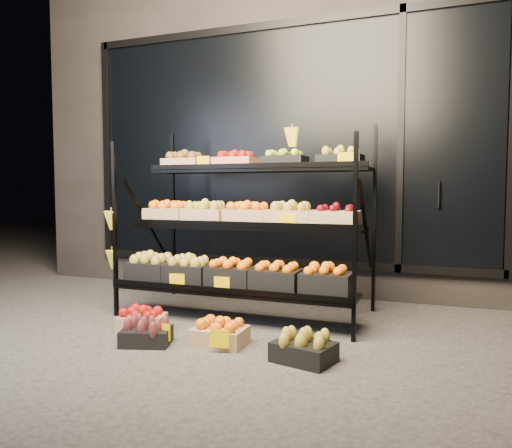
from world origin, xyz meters
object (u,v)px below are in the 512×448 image
at_px(floor_crate_midleft, 146,333).
at_px(floor_crate_midright, 220,333).
at_px(display_rack, 243,225).
at_px(floor_crate_left, 142,319).

bearing_deg(floor_crate_midleft, floor_crate_midright, 2.34).
distance_m(display_rack, floor_crate_left, 1.14).
xyz_separation_m(display_rack, floor_crate_midright, (0.17, -0.83, -0.70)).
xyz_separation_m(floor_crate_left, floor_crate_midleft, (0.24, -0.30, -0.00)).
bearing_deg(floor_crate_midleft, display_rack, 54.68).
distance_m(floor_crate_left, floor_crate_midright, 0.73).
bearing_deg(floor_crate_midright, display_rack, 100.33).
bearing_deg(display_rack, floor_crate_left, -127.59).
distance_m(floor_crate_left, floor_crate_midleft, 0.38).
height_order(floor_crate_midleft, floor_crate_midright, floor_crate_midright).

